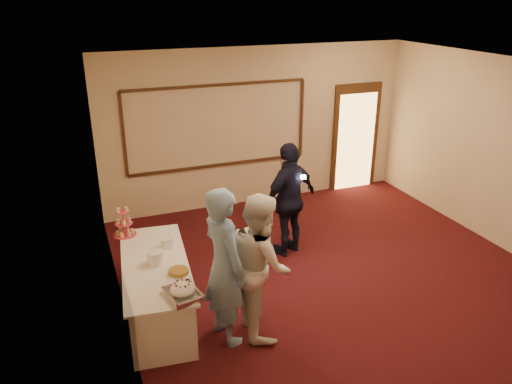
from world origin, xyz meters
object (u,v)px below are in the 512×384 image
guest (290,199)px  plate_stack_b (167,242)px  woman (260,264)px  cupcake_stand (124,224)px  buffet_table (157,289)px  tart (179,272)px  pavlova_tray (183,291)px  man (224,266)px  plate_stack_a (156,257)px

guest → plate_stack_b: bearing=-6.5°
woman → cupcake_stand: bearing=45.6°
buffet_table → tart: tart is taller
plate_stack_b → tart: plate_stack_b is taller
cupcake_stand → tart: size_ratio=1.68×
pavlova_tray → plate_stack_b: size_ratio=2.95×
tart → guest: bearing=32.2°
buffet_table → plate_stack_b: 0.62m
man → tart: bearing=40.2°
cupcake_stand → guest: size_ratio=0.26×
pavlova_tray → plate_stack_b: 1.20m
tart → man: bearing=-37.8°
plate_stack_b → woman: woman is taller
cupcake_stand → plate_stack_b: 0.75m
tart → plate_stack_b: bearing=89.5°
pavlova_tray → woman: 0.99m
plate_stack_b → tart: bearing=-90.5°
man → guest: bearing=-55.9°
pavlova_tray → buffet_table: bearing=100.6°
cupcake_stand → woman: woman is taller
cupcake_stand → plate_stack_b: size_ratio=2.77×
man → plate_stack_a: bearing=32.0°
plate_stack_b → tart: 0.71m
tart → cupcake_stand: bearing=110.0°
plate_stack_a → cupcake_stand: bearing=105.2°
cupcake_stand → tart: cupcake_stand is taller
plate_stack_b → man: bearing=-66.8°
buffet_table → cupcake_stand: cupcake_stand is taller
plate_stack_b → man: 1.17m
buffet_table → pavlova_tray: size_ratio=4.35×
plate_stack_b → woman: 1.39m
buffet_table → tart: bearing=-58.1°
buffet_table → tart: 0.59m
woman → plate_stack_a: bearing=64.0°
tart → plate_stack_a: bearing=121.9°
cupcake_stand → plate_stack_a: bearing=-74.8°
buffet_table → woman: woman is taller
cupcake_stand → man: 1.89m
plate_stack_a → man: 0.98m
buffet_table → cupcake_stand: (-0.24, 0.92, 0.55)m
guest → plate_stack_a: bearing=0.5°
man → plate_stack_b: bearing=11.2°
man → guest: size_ratio=1.07×
buffet_table → guest: size_ratio=1.19×
pavlova_tray → cupcake_stand: size_ratio=1.06×
guest → woman: bearing=32.8°
plate_stack_a → plate_stack_b: 0.43m
pavlova_tray → plate_stack_a: bearing=100.0°
buffet_table → tart: (0.22, -0.36, 0.41)m
buffet_table → man: man is taller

